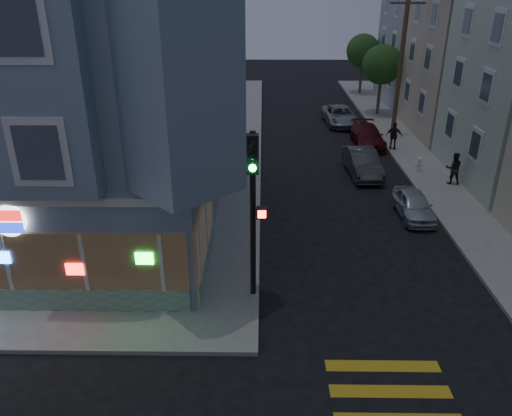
{
  "coord_description": "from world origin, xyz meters",
  "views": [
    {
      "loc": [
        3.09,
        -9.26,
        9.92
      ],
      "look_at": [
        2.86,
        7.43,
        2.22
      ],
      "focal_mm": 35.0,
      "sensor_mm": 36.0,
      "label": 1
    }
  ],
  "objects_px": {
    "parked_car_a": "(414,205)",
    "traffic_signal": "(254,191)",
    "parked_car_c": "(368,136)",
    "utility_pole": "(400,66)",
    "street_tree_far": "(363,51)",
    "fire_hydrant": "(419,164)",
    "pedestrian_b": "(394,136)",
    "street_tree_near": "(382,65)",
    "parked_car_b": "(362,163)",
    "parked_car_d": "(340,116)",
    "pedestrian_a": "(454,168)"
  },
  "relations": [
    {
      "from": "utility_pole",
      "to": "street_tree_far",
      "type": "height_order",
      "value": "utility_pole"
    },
    {
      "from": "traffic_signal",
      "to": "utility_pole",
      "type": "bearing_deg",
      "value": 62.71
    },
    {
      "from": "pedestrian_a",
      "to": "pedestrian_b",
      "type": "distance_m",
      "value": 6.04
    },
    {
      "from": "parked_car_a",
      "to": "parked_car_c",
      "type": "height_order",
      "value": "parked_car_c"
    },
    {
      "from": "street_tree_far",
      "to": "parked_car_b",
      "type": "relative_size",
      "value": 1.24
    },
    {
      "from": "parked_car_d",
      "to": "fire_hydrant",
      "type": "height_order",
      "value": "parked_car_d"
    },
    {
      "from": "parked_car_b",
      "to": "fire_hydrant",
      "type": "bearing_deg",
      "value": 0.6
    },
    {
      "from": "street_tree_near",
      "to": "fire_hydrant",
      "type": "xyz_separation_m",
      "value": [
        -0.4,
        -13.04,
        -3.35
      ]
    },
    {
      "from": "street_tree_far",
      "to": "pedestrian_b",
      "type": "xyz_separation_m",
      "value": [
        -0.9,
        -17.06,
        -2.93
      ]
    },
    {
      "from": "pedestrian_b",
      "to": "parked_car_a",
      "type": "distance_m",
      "value": 9.62
    },
    {
      "from": "utility_pole",
      "to": "parked_car_c",
      "type": "relative_size",
      "value": 2.04
    },
    {
      "from": "utility_pole",
      "to": "parked_car_c",
      "type": "xyz_separation_m",
      "value": [
        -2.09,
        -1.9,
        -4.16
      ]
    },
    {
      "from": "pedestrian_b",
      "to": "parked_car_b",
      "type": "bearing_deg",
      "value": 72.87
    },
    {
      "from": "street_tree_near",
      "to": "pedestrian_a",
      "type": "xyz_separation_m",
      "value": [
        0.8,
        -14.85,
        -2.95
      ]
    },
    {
      "from": "street_tree_near",
      "to": "street_tree_far",
      "type": "bearing_deg",
      "value": 90.0
    },
    {
      "from": "pedestrian_b",
      "to": "parked_car_b",
      "type": "height_order",
      "value": "pedestrian_b"
    },
    {
      "from": "street_tree_near",
      "to": "parked_car_c",
      "type": "xyz_separation_m",
      "value": [
        -2.29,
        -7.9,
        -3.3
      ]
    },
    {
      "from": "street_tree_near",
      "to": "parked_car_b",
      "type": "height_order",
      "value": "street_tree_near"
    },
    {
      "from": "street_tree_near",
      "to": "parked_car_c",
      "type": "distance_m",
      "value": 8.86
    },
    {
      "from": "utility_pole",
      "to": "street_tree_far",
      "type": "bearing_deg",
      "value": 89.18
    },
    {
      "from": "parked_car_b",
      "to": "parked_car_c",
      "type": "height_order",
      "value": "parked_car_b"
    },
    {
      "from": "pedestrian_a",
      "to": "parked_car_b",
      "type": "relative_size",
      "value": 0.39
    },
    {
      "from": "utility_pole",
      "to": "parked_car_c",
      "type": "height_order",
      "value": "utility_pole"
    },
    {
      "from": "parked_car_a",
      "to": "traffic_signal",
      "type": "distance_m",
      "value": 10.29
    },
    {
      "from": "street_tree_near",
      "to": "parked_car_b",
      "type": "bearing_deg",
      "value": -105.2
    },
    {
      "from": "fire_hydrant",
      "to": "street_tree_far",
      "type": "bearing_deg",
      "value": 88.92
    },
    {
      "from": "pedestrian_a",
      "to": "traffic_signal",
      "type": "relative_size",
      "value": 0.3
    },
    {
      "from": "parked_car_b",
      "to": "fire_hydrant",
      "type": "distance_m",
      "value": 3.21
    },
    {
      "from": "street_tree_near",
      "to": "parked_car_a",
      "type": "height_order",
      "value": "street_tree_near"
    },
    {
      "from": "parked_car_d",
      "to": "traffic_signal",
      "type": "height_order",
      "value": "traffic_signal"
    },
    {
      "from": "street_tree_far",
      "to": "parked_car_b",
      "type": "bearing_deg",
      "value": -99.62
    },
    {
      "from": "street_tree_far",
      "to": "parked_car_d",
      "type": "distance_m",
      "value": 11.68
    },
    {
      "from": "parked_car_c",
      "to": "traffic_signal",
      "type": "bearing_deg",
      "value": -112.55
    },
    {
      "from": "pedestrian_b",
      "to": "parked_car_a",
      "type": "relative_size",
      "value": 0.49
    },
    {
      "from": "utility_pole",
      "to": "parked_car_b",
      "type": "height_order",
      "value": "utility_pole"
    },
    {
      "from": "pedestrian_a",
      "to": "street_tree_far",
      "type": "bearing_deg",
      "value": -80.43
    },
    {
      "from": "parked_car_c",
      "to": "pedestrian_b",
      "type": "bearing_deg",
      "value": -39.9
    },
    {
      "from": "street_tree_near",
      "to": "parked_car_d",
      "type": "relative_size",
      "value": 1.11
    },
    {
      "from": "utility_pole",
      "to": "pedestrian_b",
      "type": "distance_m",
      "value": 4.92
    },
    {
      "from": "pedestrian_b",
      "to": "parked_car_b",
      "type": "relative_size",
      "value": 0.4
    },
    {
      "from": "street_tree_far",
      "to": "traffic_signal",
      "type": "height_order",
      "value": "traffic_signal"
    },
    {
      "from": "pedestrian_b",
      "to": "parked_car_c",
      "type": "xyz_separation_m",
      "value": [
        -1.39,
        1.16,
        -0.36
      ]
    },
    {
      "from": "parked_car_d",
      "to": "pedestrian_a",
      "type": "bearing_deg",
      "value": -75.05
    },
    {
      "from": "parked_car_a",
      "to": "fire_hydrant",
      "type": "xyz_separation_m",
      "value": [
        1.83,
        5.54,
        0.0
      ]
    },
    {
      "from": "street_tree_far",
      "to": "fire_hydrant",
      "type": "bearing_deg",
      "value": -91.08
    },
    {
      "from": "pedestrian_a",
      "to": "parked_car_d",
      "type": "distance_m",
      "value": 12.84
    },
    {
      "from": "utility_pole",
      "to": "pedestrian_b",
      "type": "height_order",
      "value": "utility_pole"
    },
    {
      "from": "pedestrian_a",
      "to": "parked_car_a",
      "type": "bearing_deg",
      "value": 58.46
    },
    {
      "from": "pedestrian_b",
      "to": "parked_car_d",
      "type": "distance_m",
      "value": 6.82
    },
    {
      "from": "street_tree_far",
      "to": "parked_car_a",
      "type": "distance_m",
      "value": 26.88
    }
  ]
}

